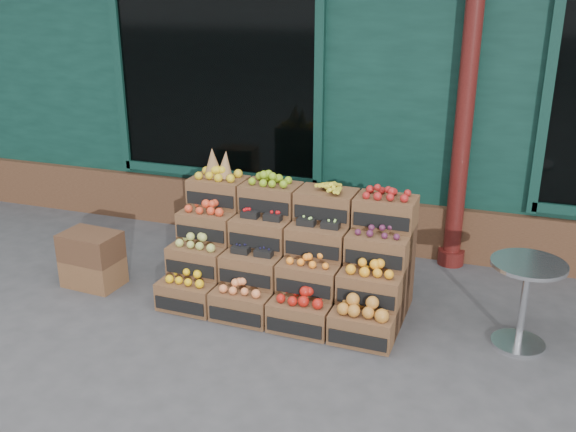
% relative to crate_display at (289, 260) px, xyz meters
% --- Properties ---
extents(ground, '(60.00, 60.00, 0.00)m').
position_rel_crate_display_xyz_m(ground, '(0.17, -0.66, -0.43)').
color(ground, '#3C3C3E').
rests_on(ground, ground).
extents(shop_facade, '(12.00, 6.24, 4.80)m').
position_rel_crate_display_xyz_m(shop_facade, '(0.18, 4.46, 1.97)').
color(shop_facade, black).
rests_on(shop_facade, ground).
extents(crate_display, '(2.24, 1.13, 1.39)m').
position_rel_crate_display_xyz_m(crate_display, '(0.00, 0.00, 0.00)').
color(crate_display, brown).
rests_on(crate_display, ground).
extents(spare_crates, '(0.58, 0.42, 0.56)m').
position_rel_crate_display_xyz_m(spare_crates, '(-1.97, -0.32, -0.15)').
color(spare_crates, brown).
rests_on(spare_crates, ground).
extents(bistro_table, '(0.61, 0.61, 0.76)m').
position_rel_crate_display_xyz_m(bistro_table, '(2.09, -0.11, 0.05)').
color(bistro_table, silver).
rests_on(bistro_table, ground).
extents(shopkeeper, '(0.86, 0.64, 2.14)m').
position_rel_crate_display_xyz_m(shopkeeper, '(-1.00, 2.20, 0.64)').
color(shopkeeper, '#1E6A27').
rests_on(shopkeeper, ground).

